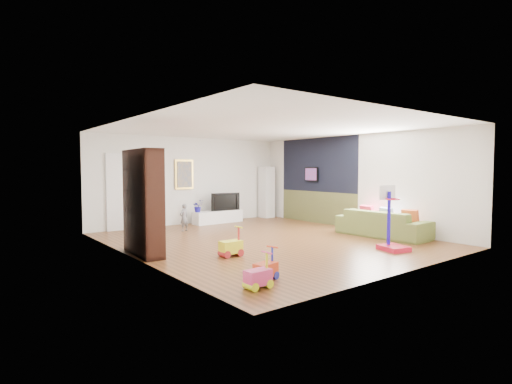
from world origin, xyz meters
TOP-DOWN VIEW (x-y plane):
  - floor at (0.00, 0.00)m, footprint 6.50×7.50m
  - ceiling at (0.00, 0.00)m, footprint 6.50×7.50m
  - wall_back at (0.00, 3.75)m, footprint 6.50×0.00m
  - wall_front at (0.00, -3.75)m, footprint 6.50×0.00m
  - wall_left at (-3.25, 0.00)m, footprint 0.00×7.50m
  - wall_right at (3.25, 0.00)m, footprint 0.00×7.50m
  - navy_accent at (3.23, 1.40)m, footprint 0.01×3.20m
  - olive_wainscot at (3.23, 1.40)m, footprint 0.01×3.20m
  - doorway at (-1.90, 3.71)m, footprint 1.45×0.06m
  - painting_back at (-0.25, 3.71)m, footprint 0.62×0.06m
  - artwork_right at (3.17, 1.60)m, footprint 0.04×0.56m
  - media_console at (0.72, 3.30)m, footprint 1.70×0.50m
  - tall_cabinet at (2.85, 3.48)m, footprint 0.43×0.43m
  - bookshelf at (-2.97, 0.28)m, footprint 0.47×1.47m
  - sofa at (2.66, -1.42)m, footprint 1.00×2.35m
  - basketball_hoop at (1.36, -2.60)m, footprint 0.61×0.68m
  - ride_on_yellow at (-1.68, -0.95)m, footprint 0.44×0.28m
  - ride_on_orange at (-2.19, -2.67)m, footprint 0.42×0.30m
  - ride_on_pink at (-2.56, -2.95)m, footprint 0.39×0.25m
  - child at (-0.92, 2.46)m, footprint 0.32×0.26m
  - tv at (0.96, 3.31)m, footprint 0.98×0.27m
  - vase_plant at (-0.00, 3.32)m, footprint 0.38×0.34m
  - pillow_left at (2.88, -2.05)m, footprint 0.14×0.40m
  - pillow_center at (2.86, -1.41)m, footprint 0.19×0.41m
  - pillow_right at (2.91, -0.78)m, footprint 0.16×0.42m

SIDE VIEW (x-z plane):
  - floor at x=0.00m, z-range 0.00..0.00m
  - media_console at x=0.72m, z-range 0.00..0.39m
  - ride_on_orange at x=-2.19m, z-range 0.00..0.51m
  - ride_on_pink at x=-2.56m, z-range 0.00..0.51m
  - ride_on_yellow at x=-1.68m, z-range 0.00..0.58m
  - sofa at x=2.66m, z-range 0.00..0.68m
  - child at x=-0.92m, z-range 0.00..0.76m
  - olive_wainscot at x=3.23m, z-range 0.00..1.00m
  - pillow_left at x=2.88m, z-range 0.34..0.73m
  - pillow_center at x=2.86m, z-range 0.34..0.73m
  - pillow_right at x=2.91m, z-range 0.33..0.74m
  - vase_plant at x=0.00m, z-range 0.39..0.77m
  - tv at x=0.96m, z-range 0.39..0.95m
  - basketball_hoop at x=1.36m, z-range 0.00..1.39m
  - tall_cabinet at x=2.85m, z-range 0.00..1.80m
  - doorway at x=-1.90m, z-range 0.00..2.10m
  - bookshelf at x=-2.97m, z-range 0.00..2.11m
  - wall_back at x=0.00m, z-range 0.00..2.70m
  - wall_front at x=0.00m, z-range 0.00..2.70m
  - wall_left at x=-3.25m, z-range 0.00..2.70m
  - wall_right at x=3.25m, z-range 0.00..2.70m
  - artwork_right at x=3.17m, z-range 1.32..1.78m
  - painting_back at x=-0.25m, z-range 1.09..2.01m
  - navy_accent at x=3.23m, z-range 1.00..2.70m
  - ceiling at x=0.00m, z-range 2.70..2.70m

